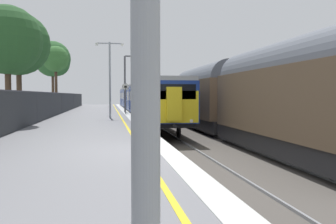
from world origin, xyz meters
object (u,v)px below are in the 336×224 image
(background_tree_back, at_px, (18,46))
(background_tree_centre, at_px, (8,41))
(commuter_train_at_platform, at_px, (139,99))
(freight_train_adjacent_track, at_px, (235,95))
(background_tree_right, at_px, (56,60))
(speed_limit_sign, at_px, (125,94))
(background_tree_left, at_px, (54,60))
(platform_lamp_mid, at_px, (110,73))
(signal_gantry, at_px, (128,77))

(background_tree_back, bearing_deg, background_tree_centre, -81.35)
(commuter_train_at_platform, bearing_deg, freight_train_adjacent_track, -78.19)
(commuter_train_at_platform, bearing_deg, background_tree_right, 172.79)
(speed_limit_sign, height_order, background_tree_left, background_tree_left)
(platform_lamp_mid, relative_size, background_tree_right, 0.78)
(speed_limit_sign, bearing_deg, commuter_train_at_platform, 75.59)
(freight_train_adjacent_track, xyz_separation_m, speed_limit_sign, (-5.85, 11.96, 0.07))
(speed_limit_sign, height_order, background_tree_right, background_tree_right)
(background_tree_centre, relative_size, background_tree_back, 0.86)
(background_tree_left, distance_m, background_tree_right, 7.76)
(freight_train_adjacent_track, distance_m, background_tree_back, 16.38)
(freight_train_adjacent_track, height_order, background_tree_back, background_tree_back)
(commuter_train_at_platform, xyz_separation_m, background_tree_right, (-8.90, 1.13, 4.16))
(background_tree_back, bearing_deg, background_tree_left, 90.74)
(signal_gantry, distance_m, background_tree_back, 11.22)
(background_tree_left, bearing_deg, platform_lamp_mid, -72.45)
(platform_lamp_mid, xyz_separation_m, background_tree_left, (-6.93, 21.92, 2.89))
(commuter_train_at_platform, xyz_separation_m, background_tree_back, (-9.92, -11.29, 3.97))
(background_tree_left, relative_size, background_tree_back, 1.11)
(freight_train_adjacent_track, height_order, background_tree_centre, background_tree_centre)
(speed_limit_sign, height_order, background_tree_back, background_tree_back)
(background_tree_right, bearing_deg, background_tree_back, -94.69)
(background_tree_left, xyz_separation_m, background_tree_centre, (1.34, -27.14, -1.51))
(freight_train_adjacent_track, relative_size, signal_gantry, 4.69)
(background_tree_left, bearing_deg, background_tree_back, -89.26)
(speed_limit_sign, height_order, platform_lamp_mid, platform_lamp_mid)
(commuter_train_at_platform, height_order, signal_gantry, signal_gantry)
(platform_lamp_mid, distance_m, background_tree_right, 15.53)
(commuter_train_at_platform, relative_size, background_tree_left, 4.97)
(signal_gantry, bearing_deg, background_tree_right, 144.75)
(commuter_train_at_platform, relative_size, background_tree_back, 5.50)
(signal_gantry, height_order, platform_lamp_mid, signal_gantry)
(background_tree_right, relative_size, background_tree_back, 0.90)
(platform_lamp_mid, relative_size, background_tree_back, 0.71)
(speed_limit_sign, bearing_deg, signal_gantry, 83.40)
(background_tree_centre, xyz_separation_m, background_tree_back, (-1.08, 7.11, 0.64))
(platform_lamp_mid, bearing_deg, background_tree_centre, -136.92)
(background_tree_centre, bearing_deg, commuter_train_at_platform, 64.35)
(platform_lamp_mid, relative_size, background_tree_left, 0.64)
(speed_limit_sign, xyz_separation_m, background_tree_back, (-8.07, -4.10, 3.53))
(commuter_train_at_platform, relative_size, background_tree_right, 6.10)
(background_tree_centre, bearing_deg, platform_lamp_mid, 43.08)
(signal_gantry, distance_m, speed_limit_sign, 3.53)
(speed_limit_sign, xyz_separation_m, platform_lamp_mid, (-1.40, -5.99, 1.52))
(speed_limit_sign, relative_size, background_tree_back, 0.35)
(platform_lamp_mid, height_order, background_tree_back, background_tree_back)
(commuter_train_at_platform, relative_size, background_tree_centre, 6.44)
(freight_train_adjacent_track, xyz_separation_m, background_tree_right, (-12.90, 20.27, 3.78))
(signal_gantry, height_order, background_tree_left, background_tree_left)
(signal_gantry, relative_size, background_tree_left, 0.64)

